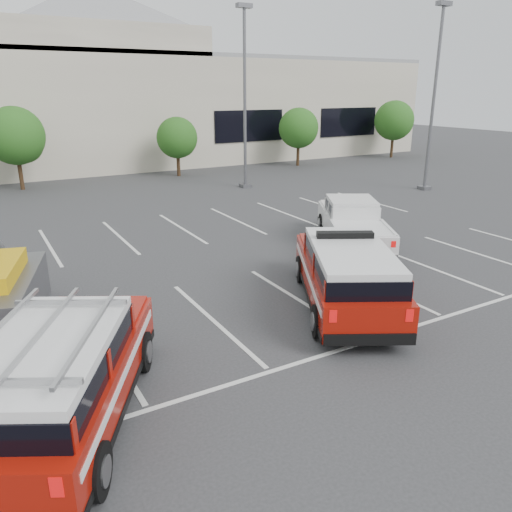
{
  "coord_description": "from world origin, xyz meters",
  "views": [
    {
      "loc": [
        -7.6,
        -10.78,
        5.74
      ],
      "look_at": [
        -0.64,
        1.35,
        1.05
      ],
      "focal_mm": 35.0,
      "sensor_mm": 36.0,
      "label": 1
    }
  ],
  "objects": [
    {
      "name": "convention_building",
      "position": [
        0.18,
        31.86,
        4.72
      ],
      "size": [
        60.0,
        16.99,
        13.2
      ],
      "color": "beige",
      "rests_on": "ground"
    },
    {
      "name": "tree_far_right",
      "position": [
        25.09,
        22.05,
        3.04
      ],
      "size": [
        3.37,
        3.37,
        4.85
      ],
      "color": "#3F2B19",
      "rests_on": "ground"
    },
    {
      "name": "tree_right",
      "position": [
        15.09,
        22.05,
        2.77
      ],
      "size": [
        3.07,
        3.07,
        4.42
      ],
      "color": "#3F2B19",
      "rests_on": "ground"
    },
    {
      "name": "ladder_suv",
      "position": [
        -6.79,
        -2.57,
        0.86
      ],
      "size": [
        4.5,
        5.83,
        2.16
      ],
      "rotation": [
        0.0,
        0.0,
        -0.5
      ],
      "color": "#8E1006",
      "rests_on": "ground"
    },
    {
      "name": "light_pole_mid",
      "position": [
        7.0,
        16.0,
        5.19
      ],
      "size": [
        0.9,
        0.6,
        10.24
      ],
      "color": "#59595E",
      "rests_on": "ground"
    },
    {
      "name": "light_pole_right",
      "position": [
        16.0,
        10.0,
        5.19
      ],
      "size": [
        0.9,
        0.6,
        10.24
      ],
      "color": "#59595E",
      "rests_on": "ground"
    },
    {
      "name": "tree_mid_right",
      "position": [
        5.09,
        22.05,
        2.5
      ],
      "size": [
        2.77,
        2.77,
        3.99
      ],
      "color": "#3F2B19",
      "rests_on": "ground"
    },
    {
      "name": "white_pickup",
      "position": [
        4.77,
        3.37,
        0.69
      ],
      "size": [
        4.51,
        5.9,
        1.74
      ],
      "rotation": [
        0.0,
        0.0,
        -0.52
      ],
      "color": "silver",
      "rests_on": "ground"
    },
    {
      "name": "stall_markings",
      "position": [
        0.0,
        4.5,
        0.01
      ],
      "size": [
        23.0,
        15.0,
        0.01
      ],
      "primitive_type": "cube",
      "color": "silver",
      "rests_on": "ground"
    },
    {
      "name": "ground",
      "position": [
        0.0,
        0.0,
        0.0
      ],
      "size": [
        120.0,
        120.0,
        0.0
      ],
      "primitive_type": "plane",
      "color": "#2F2F31",
      "rests_on": "ground"
    },
    {
      "name": "fire_chief_suv",
      "position": [
        0.82,
        -1.02,
        0.83
      ],
      "size": [
        4.6,
        6.08,
        2.03
      ],
      "rotation": [
        0.0,
        0.0,
        -0.5
      ],
      "color": "#8E1006",
      "rests_on": "ground"
    },
    {
      "name": "tree_mid_left",
      "position": [
        -4.91,
        22.05,
        3.04
      ],
      "size": [
        3.37,
        3.37,
        4.85
      ],
      "color": "#3F2B19",
      "rests_on": "ground"
    }
  ]
}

